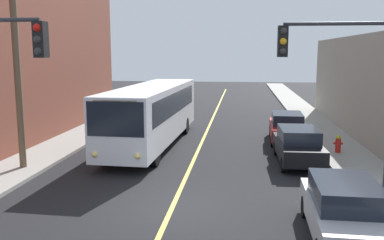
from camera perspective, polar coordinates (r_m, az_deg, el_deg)
name	(u,v)px	position (r m, az deg, el deg)	size (l,w,h in m)	color
ground_plane	(172,208)	(13.92, -2.69, -11.72)	(120.00, 120.00, 0.00)	black
sidewalk_left	(76,138)	(25.17, -15.37, -2.40)	(2.50, 90.00, 0.15)	gray
sidewalk_right	(336,145)	(23.90, 18.91, -3.17)	(2.50, 90.00, 0.15)	gray
lane_stripe_center	(209,127)	(28.35, 2.27, -0.96)	(0.16, 60.00, 0.01)	#D8CC4C
city_bus	(153,112)	(22.62, -5.28, 1.10)	(3.05, 12.23, 3.20)	silver
parked_car_silver	(344,210)	(12.08, 19.89, -11.32)	(1.91, 4.44, 1.62)	#B7B7BC
parked_car_black	(298,145)	(19.56, 14.13, -3.30)	(1.92, 4.45, 1.62)	black
parked_car_red	(287,127)	(24.19, 12.68, -0.90)	(1.95, 4.46, 1.62)	maroon
utility_pole_near	(15,38)	(18.84, -22.77, 10.18)	(2.40, 0.28, 9.77)	brown
traffic_signal_right_corner	(344,73)	(14.50, 19.80, 6.03)	(3.75, 0.48, 6.00)	#2D2D33
fire_hydrant	(338,144)	(21.65, 19.13, -3.04)	(0.44, 0.26, 0.84)	red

